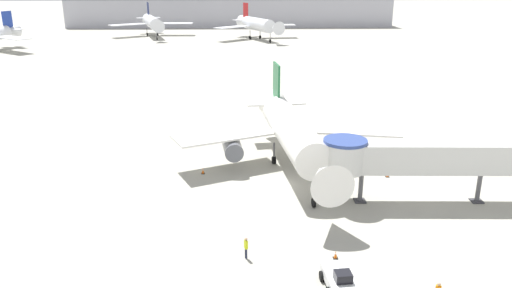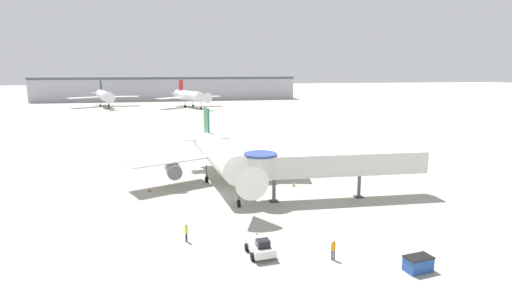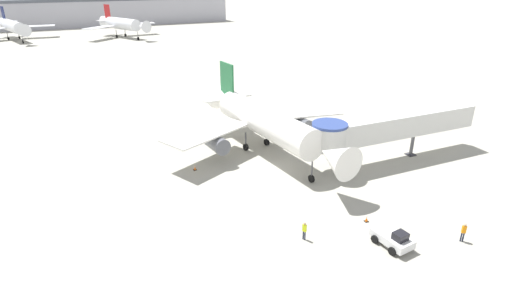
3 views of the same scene
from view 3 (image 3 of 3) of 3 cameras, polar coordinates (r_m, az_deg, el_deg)
ground_plane at (r=48.61m, az=1.80°, el=-3.67°), size 800.00×800.00×0.00m
main_airplane at (r=51.74m, az=1.08°, el=3.23°), size 26.71×28.61×10.25m
jet_bridge at (r=51.57m, az=18.14°, el=2.32°), size 23.76×4.18×6.29m
pushback_tug_white at (r=37.40m, az=18.97°, el=-12.62°), size 2.46×3.68×1.74m
traffic_cone_near_nose at (r=40.20m, az=15.52°, el=-10.26°), size 0.38×0.38×0.63m
traffic_cone_starboard_wing at (r=56.12m, az=11.67°, el=-0.04°), size 0.40×0.40×0.67m
traffic_cone_port_wing at (r=48.91m, az=-8.73°, el=-3.36°), size 0.40×0.40×0.66m
ground_crew_marshaller at (r=40.20m, az=27.53°, el=-10.98°), size 0.41×0.35×1.83m
ground_crew_wing_walker at (r=36.29m, az=6.93°, el=-12.05°), size 0.31×0.40×1.81m
background_jet_red_tail at (r=165.24m, az=-18.59°, el=15.97°), size 28.17×27.58×11.63m
background_jet_navy_tail at (r=174.30m, az=-31.45°, el=14.15°), size 29.12×30.56×11.31m
terminal_building at (r=214.42m, az=-23.43°, el=16.96°), size 134.95×23.88×12.37m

